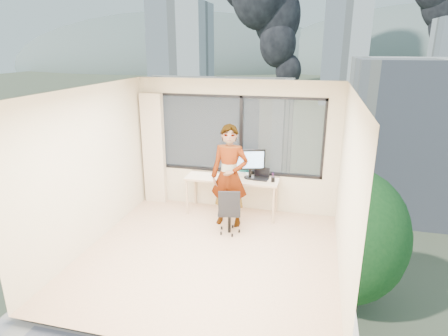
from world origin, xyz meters
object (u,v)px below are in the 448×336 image
(chair, at_px, (229,210))
(monitor, at_px, (250,164))
(desk, at_px, (232,195))
(person, at_px, (229,176))
(handbag, at_px, (244,170))
(laptop, at_px, (260,174))
(game_console, at_px, (242,172))

(chair, bearing_deg, monitor, 66.07)
(desk, distance_m, chair, 0.84)
(chair, relative_size, person, 0.46)
(person, relative_size, monitor, 3.28)
(chair, bearing_deg, handbag, 76.28)
(monitor, bearing_deg, chair, -120.38)
(person, height_order, laptop, person)
(game_console, distance_m, laptop, 0.47)
(game_console, xyz_separation_m, handbag, (0.04, -0.04, 0.06))
(handbag, bearing_deg, monitor, -44.53)
(desk, height_order, monitor, monitor)
(game_console, height_order, laptop, laptop)
(person, relative_size, game_console, 6.14)
(monitor, xyz_separation_m, game_console, (-0.19, 0.20, -0.25))
(chair, height_order, person, person)
(chair, distance_m, handbag, 1.12)
(desk, relative_size, laptop, 5.64)
(desk, height_order, laptop, laptop)
(chair, bearing_deg, person, 92.14)
(game_console, relative_size, handbag, 1.26)
(desk, distance_m, monitor, 0.75)
(desk, relative_size, monitor, 3.13)
(desk, relative_size, chair, 2.07)
(chair, distance_m, person, 0.62)
(person, distance_m, game_console, 0.75)
(chair, xyz_separation_m, game_console, (0.00, 1.08, 0.35))
(person, distance_m, monitor, 0.61)
(monitor, height_order, handbag, monitor)
(laptop, bearing_deg, monitor, 178.82)
(chair, relative_size, monitor, 1.51)
(desk, relative_size, person, 0.95)
(chair, xyz_separation_m, person, (-0.08, 0.35, 0.51))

